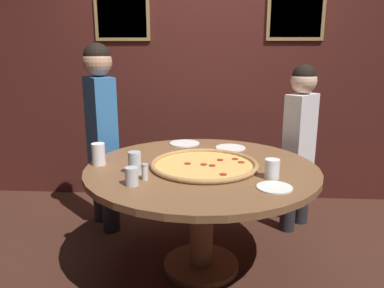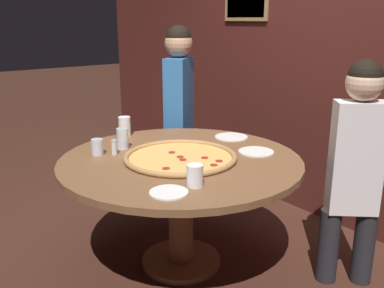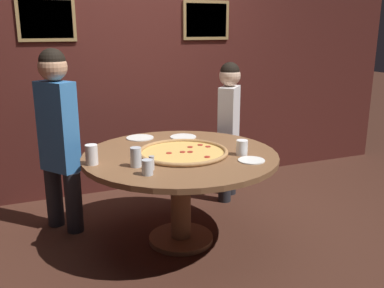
{
  "view_description": "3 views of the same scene",
  "coord_description": "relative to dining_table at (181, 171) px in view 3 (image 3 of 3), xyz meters",
  "views": [
    {
      "loc": [
        0.08,
        -2.31,
        1.48
      ],
      "look_at": [
        -0.07,
        0.06,
        0.87
      ],
      "focal_mm": 35.0,
      "sensor_mm": 36.0,
      "label": 1
    },
    {
      "loc": [
        2.03,
        -1.48,
        1.57
      ],
      "look_at": [
        0.02,
        0.07,
        0.82
      ],
      "focal_mm": 40.0,
      "sensor_mm": 36.0,
      "label": 2
    },
    {
      "loc": [
        -1.12,
        -2.95,
        1.68
      ],
      "look_at": [
        0.13,
        0.07,
        0.79
      ],
      "focal_mm": 40.0,
      "sensor_mm": 36.0,
      "label": 3
    }
  ],
  "objects": [
    {
      "name": "ground_plane",
      "position": [
        0.0,
        0.0,
        -0.6
      ],
      "size": [
        24.0,
        24.0,
        0.0
      ],
      "primitive_type": "plane",
      "color": "#422319"
    },
    {
      "name": "back_wall",
      "position": [
        0.0,
        1.35,
        0.7
      ],
      "size": [
        6.4,
        0.08,
        2.6
      ],
      "color": "#4C1E19",
      "rests_on": "ground_plane"
    },
    {
      "name": "dining_table",
      "position": [
        0.0,
        0.0,
        0.0
      ],
      "size": [
        1.5,
        1.5,
        0.74
      ],
      "color": "brown",
      "rests_on": "ground_plane"
    },
    {
      "name": "giant_pizza",
      "position": [
        0.02,
        -0.01,
        0.15
      ],
      "size": [
        0.7,
        0.7,
        0.03
      ],
      "color": "#EAB75B",
      "rests_on": "dining_table"
    },
    {
      "name": "drink_cup_centre_back",
      "position": [
        -0.38,
        -0.38,
        0.19
      ],
      "size": [
        0.07,
        0.07,
        0.1
      ],
      "primitive_type": "cylinder",
      "color": "silver",
      "rests_on": "dining_table"
    },
    {
      "name": "drink_cup_near_right",
      "position": [
        0.42,
        -0.21,
        0.2
      ],
      "size": [
        0.09,
        0.09,
        0.12
      ],
      "primitive_type": "cylinder",
      "color": "white",
      "rests_on": "dining_table"
    },
    {
      "name": "drink_cup_front_edge",
      "position": [
        -0.4,
        -0.18,
        0.21
      ],
      "size": [
        0.08,
        0.08,
        0.14
      ],
      "primitive_type": "cylinder",
      "color": "silver",
      "rests_on": "dining_table"
    },
    {
      "name": "drink_cup_far_left",
      "position": [
        -0.67,
        -0.01,
        0.21
      ],
      "size": [
        0.09,
        0.09,
        0.14
      ],
      "primitive_type": "cylinder",
      "color": "white",
      "rests_on": "dining_table"
    },
    {
      "name": "white_plate_beside_cup",
      "position": [
        -0.16,
        0.57,
        0.14
      ],
      "size": [
        0.24,
        0.24,
        0.01
      ],
      "primitive_type": "cylinder",
      "color": "white",
      "rests_on": "dining_table"
    },
    {
      "name": "white_plate_left_side",
      "position": [
        0.2,
        0.46,
        0.14
      ],
      "size": [
        0.23,
        0.23,
        0.01
      ],
      "primitive_type": "cylinder",
      "color": "white",
      "rests_on": "dining_table"
    },
    {
      "name": "white_plate_right_side",
      "position": [
        0.41,
        -0.37,
        0.14
      ],
      "size": [
        0.2,
        0.2,
        0.01
      ],
      "primitive_type": "cylinder",
      "color": "white",
      "rests_on": "dining_table"
    },
    {
      "name": "condiment_shaker",
      "position": [
        -0.32,
        -0.29,
        0.19
      ],
      "size": [
        0.04,
        0.04,
        0.1
      ],
      "color": "silver",
      "rests_on": "dining_table"
    },
    {
      "name": "diner_side_left",
      "position": [
        0.77,
        0.69,
        0.17
      ],
      "size": [
        0.32,
        0.34,
        1.36
      ],
      "rotation": [
        0.0,
        0.0,
        -2.3
      ],
      "color": "#232328",
      "rests_on": "ground_plane"
    },
    {
      "name": "diner_side_right",
      "position": [
        -0.84,
        0.6,
        0.26
      ],
      "size": [
        0.33,
        0.39,
        1.52
      ],
      "rotation": [
        0.0,
        0.0,
        2.19
      ],
      "color": "#232328",
      "rests_on": "ground_plane"
    }
  ]
}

